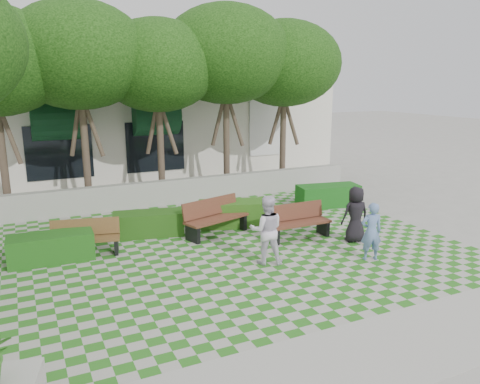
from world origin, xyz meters
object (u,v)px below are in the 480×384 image
bench_mid (215,218)px  person_blue (371,231)px  hedge_midleft (148,224)px  hedge_west (51,248)px  hedge_midright (235,213)px  bench_west (85,238)px  person_white (266,230)px  hedge_east (328,196)px  person_dark (355,214)px  bench_east (298,222)px

bench_mid → person_blue: person_blue is taller
hedge_midleft → hedge_west: 2.89m
hedge_midright → hedge_midleft: bearing=175.2°
hedge_midleft → hedge_midright: bearing=-4.8°
hedge_west → person_blue: size_ratio=1.35×
bench_west → hedge_midleft: size_ratio=0.91×
person_white → hedge_west: bearing=-4.2°
bench_west → hedge_east: (8.61, 1.25, -0.05)m
bench_mid → person_blue: (2.78, -3.55, 0.24)m
hedge_midright → person_dark: person_dark is taller
bench_mid → hedge_east: (4.92, 1.20, -0.12)m
bench_east → hedge_midright: bearing=121.1°
hedge_midleft → person_dark: 5.98m
bench_west → person_dark: bearing=-4.8°
bench_west → hedge_midleft: (1.89, 0.83, -0.09)m
bench_west → hedge_west: 0.86m
hedge_midleft → bench_east: bearing=-28.7°
hedge_east → hedge_midleft: bearing=-176.4°
bench_mid → person_white: size_ratio=1.23×
hedge_midleft → person_blue: size_ratio=1.34×
hedge_west → person_white: size_ratio=1.17×
bench_mid → hedge_midright: bench_mid is taller
person_white → person_dark: bearing=-150.7°
bench_mid → hedge_east: size_ratio=0.96×
bench_west → hedge_west: size_ratio=0.90×
hedge_midright → person_dark: bearing=-49.4°
person_white → bench_west: bearing=-10.1°
hedge_midleft → person_blue: (4.58, -4.33, 0.40)m
person_blue → person_white: bearing=-1.8°
bench_mid → person_dark: 4.03m
hedge_east → bench_mid: bearing=-166.3°
bench_mid → hedge_midleft: bearing=139.1°
hedge_midleft → person_blue: 6.32m
person_white → bench_mid: bearing=-61.0°
bench_mid → person_blue: bearing=-69.5°
bench_east → hedge_west: size_ratio=0.93×
hedge_east → person_dark: (-1.60, -3.47, 0.41)m
hedge_midright → hedge_midleft: (-2.71, 0.23, -0.04)m
bench_east → bench_mid: bench_mid is taller
person_blue → person_dark: (0.54, 1.28, 0.04)m
hedge_midright → person_white: bearing=-101.1°
bench_east → person_white: bearing=-143.3°
hedge_midleft → person_white: (2.09, -3.39, 0.51)m
hedge_midright → hedge_west: hedge_midright is taller
bench_east → hedge_east: (2.89, 2.52, -0.09)m
bench_west → person_dark: size_ratio=1.15×
bench_mid → hedge_midleft: bench_mid is taller
bench_mid → person_white: person_white is taller
hedge_midleft → person_white: size_ratio=1.16×
person_dark → bench_west: bearing=-8.1°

